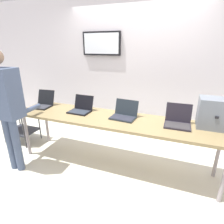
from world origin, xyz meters
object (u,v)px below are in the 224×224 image
object	(u,v)px
equipment_box	(215,113)
laptop_station_0	(43,103)
laptop_station_2	(124,114)
laptop_station_3	(178,121)
laptop_station_1	(81,108)
storage_cart	(21,121)
person	(5,102)
workbench	(113,121)

from	to	relation	value
equipment_box	laptop_station_0	distance (m)	2.68
laptop_station_2	laptop_station_3	size ratio (longest dim) A/B	1.12
laptop_station_3	laptop_station_0	bearing A→B (deg)	179.80
laptop_station_1	laptop_station_3	world-z (taller)	laptop_station_3
laptop_station_1	storage_cart	world-z (taller)	laptop_station_1
equipment_box	laptop_station_1	bearing A→B (deg)	-177.98
laptop_station_1	storage_cart	bearing A→B (deg)	-179.67
person	equipment_box	bearing A→B (deg)	16.26
person	laptop_station_0	bearing A→B (deg)	90.20
equipment_box	person	distance (m)	2.79
laptop_station_1	laptop_station_3	size ratio (longest dim) A/B	1.01
laptop_station_0	laptop_station_1	bearing A→B (deg)	0.09
equipment_box	laptop_station_2	world-z (taller)	equipment_box
person	storage_cart	size ratio (longest dim) A/B	2.78
equipment_box	laptop_station_2	bearing A→B (deg)	-176.49
laptop_station_1	laptop_station_2	xyz separation A→B (m)	(0.73, -0.00, 0.00)
laptop_station_1	laptop_station_2	distance (m)	0.73
laptop_station_0	storage_cart	size ratio (longest dim) A/B	0.60
laptop_station_2	person	world-z (taller)	person
laptop_station_1	storage_cart	distance (m)	1.43
equipment_box	storage_cart	world-z (taller)	equipment_box
person	laptop_station_3	bearing A→B (deg)	17.42
laptop_station_2	person	xyz separation A→B (m)	(-1.49, -0.71, 0.22)
laptop_station_0	person	distance (m)	0.74
workbench	laptop_station_2	bearing A→B (deg)	31.64
laptop_station_1	laptop_station_3	bearing A→B (deg)	-0.34
laptop_station_2	storage_cart	size ratio (longest dim) A/B	0.60
person	workbench	bearing A→B (deg)	24.72
storage_cart	workbench	bearing A→B (deg)	-2.43
laptop_station_0	equipment_box	bearing A→B (deg)	1.48
workbench	laptop_station_3	xyz separation A→B (m)	(0.89, 0.08, 0.11)
laptop_station_2	storage_cart	xyz separation A→B (m)	(-2.09, -0.00, -0.43)
laptop_station_1	workbench	bearing A→B (deg)	-8.72
laptop_station_2	laptop_station_3	xyz separation A→B (m)	(0.75, -0.00, 0.01)
laptop_station_0	laptop_station_1	xyz separation A→B (m)	(0.76, 0.00, -0.00)
laptop_station_3	storage_cart	bearing A→B (deg)	179.98
laptop_station_1	laptop_station_2	size ratio (longest dim) A/B	0.90
laptop_station_1	laptop_station_3	distance (m)	1.48
equipment_box	person	size ratio (longest dim) A/B	0.23
workbench	person	world-z (taller)	person
laptop_station_3	laptop_station_1	bearing A→B (deg)	179.66
person	storage_cart	world-z (taller)	person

